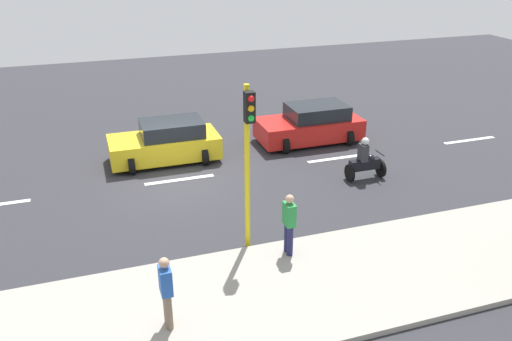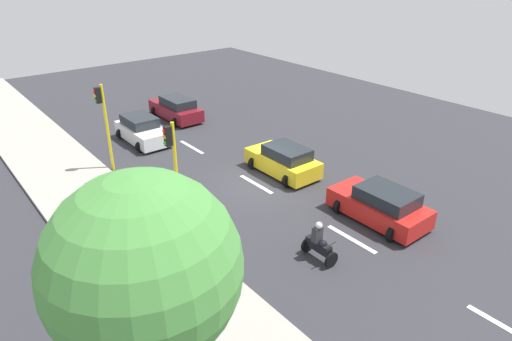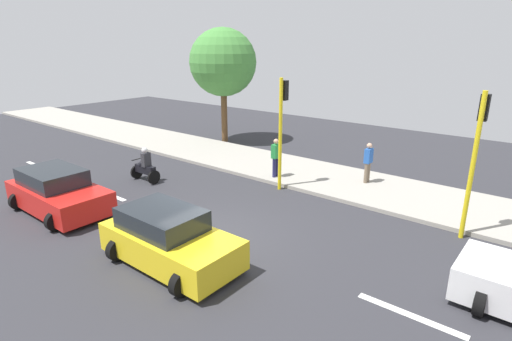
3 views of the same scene
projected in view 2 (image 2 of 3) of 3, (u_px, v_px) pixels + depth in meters
ground_plane at (256, 185)px, 21.99m from camera, size 40.00×60.00×0.10m
sidewalk at (119, 233)px, 18.00m from camera, size 4.00×60.00×0.15m
lane_stripe_far_north at (145, 120)px, 30.42m from camera, size 0.20×2.40×0.01m
lane_stripe_north at (192, 147)px, 26.19m from camera, size 0.20×2.40×0.01m
lane_stripe_mid at (256, 184)px, 21.96m from camera, size 0.20×2.40×0.01m
lane_stripe_south at (351, 239)px, 17.74m from camera, size 0.20×2.40×0.01m
lane_stripe_far_south at (506, 328)px, 13.51m from camera, size 0.20×2.40×0.01m
car_white at (142, 130)px, 26.69m from camera, size 2.25×3.99×1.52m
car_maroon at (176, 109)px, 30.44m from camera, size 2.18×4.47×1.52m
car_yellow_cab at (283, 161)px, 22.78m from camera, size 2.26×3.97×1.52m
car_red at (380, 205)px, 18.72m from camera, size 2.34×4.14×1.52m
motorcycle at (319, 244)px, 16.33m from camera, size 0.60×1.30×1.53m
pedestrian_near_signal at (90, 199)px, 18.50m from camera, size 0.40×0.24×1.69m
pedestrian_by_tree at (170, 219)px, 17.09m from camera, size 0.40×0.24×1.69m
traffic_light_corner at (173, 162)px, 17.30m from camera, size 0.49×0.24×4.50m
traffic_light_midblock at (104, 116)px, 22.17m from camera, size 0.49×0.24×4.50m
street_tree_south at (144, 268)px, 8.66m from camera, size 3.88×3.88×6.62m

